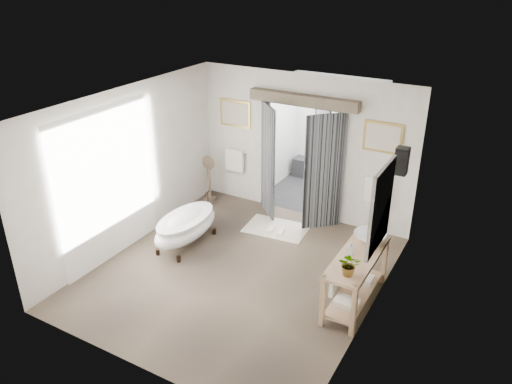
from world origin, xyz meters
The scene contains 13 objects.
ground_plane centered at (0.00, 0.00, 0.00)m, with size 5.00×5.00×0.00m, color brown.
room_shell centered at (-0.04, -0.13, 1.86)m, with size 4.52×5.02×2.91m.
shower_room centered at (0.00, 3.99, 0.91)m, with size 2.22×2.01×2.51m.
back_wall_dressing centered at (0.00, 2.32, 1.56)m, with size 3.82×0.70×2.52m.
clawfoot_tub centered at (-1.31, 0.31, 0.38)m, with size 0.71×1.59×0.77m.
vanity centered at (1.95, 0.15, 0.51)m, with size 0.57×1.60×0.85m.
pedestal_mirror centered at (-1.98, 2.05, 0.45)m, with size 0.31×0.20×1.05m.
rug centered at (-0.12, 1.63, 0.01)m, with size 1.20×0.80×0.01m, color beige.
slippers centered at (-0.07, 1.50, 0.04)m, with size 0.36×0.26×0.05m.
basin centered at (2.01, 0.60, 0.94)m, with size 0.50×0.50×0.17m, color white.
plant centered at (2.03, -0.38, 1.02)m, with size 0.30×0.26×0.33m, color gray.
soap_bottle_a centered at (1.86, 0.13, 0.95)m, with size 0.09×0.10×0.21m, color gray.
soap_bottle_b centered at (1.94, 0.83, 0.94)m, with size 0.14×0.14×0.18m, color gray.
Camera 1 is at (3.74, -6.03, 4.83)m, focal length 35.00 mm.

